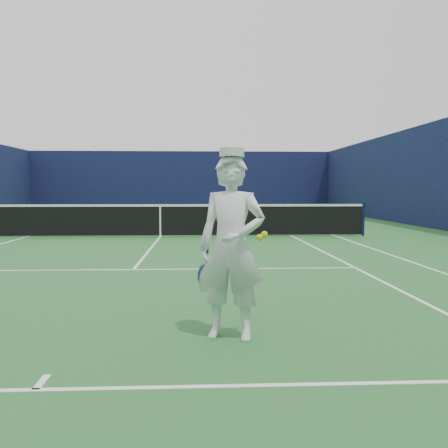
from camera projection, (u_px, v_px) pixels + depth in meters
name	position (u px, v px, depth m)	size (l,w,h in m)	color
ground	(160.00, 237.00, 15.49)	(80.00, 80.00, 0.00)	#25622A
court_markings	(160.00, 236.00, 15.49)	(11.03, 23.83, 0.01)	white
windscreen_fence	(160.00, 172.00, 15.35)	(20.12, 36.12, 4.00)	#0E1234
tennis_net	(160.00, 219.00, 15.45)	(12.88, 0.09, 1.07)	#141E4C
tennis_player	(232.00, 246.00, 4.89)	(0.76, 0.66, 1.87)	white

